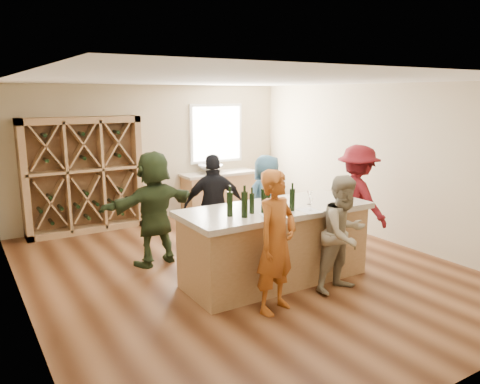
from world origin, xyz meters
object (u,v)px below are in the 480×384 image
tasting_counter_base (275,246)px  wine_bottle_a (230,204)px  wine_bottle_e (268,202)px  person_near_left (276,242)px  wine_bottle_c (252,203)px  person_near_right (344,234)px  wine_bottle_b (245,205)px  wine_rack (83,175)px  person_far_left (154,208)px  wine_bottle_d (264,201)px  person_far_mid (214,206)px  wine_bottle_f (292,200)px  person_far_right (267,200)px  sink (211,169)px  person_server (357,200)px

tasting_counter_base → wine_bottle_a: size_ratio=8.18×
wine_bottle_e → person_near_left: 0.78m
wine_bottle_c → wine_bottle_a: bearing=174.7°
person_near_right → wine_bottle_e: bearing=136.7°
tasting_counter_base → wine_bottle_b: wine_bottle_b is taller
wine_rack → wine_bottle_e: wine_rack is taller
tasting_counter_base → person_far_left: (-1.19, 1.53, 0.39)m
tasting_counter_base → person_near_right: size_ratio=1.64×
wine_rack → person_near_right: wine_rack is taller
tasting_counter_base → wine_bottle_d: size_ratio=7.98×
wine_bottle_e → person_near_left: size_ratio=0.15×
wine_bottle_c → person_far_mid: bearing=80.7°
wine_bottle_b → wine_bottle_f: bearing=-3.1°
person_far_left → wine_bottle_d: bearing=106.2°
wine_bottle_b → person_near_left: size_ratio=0.19×
wine_rack → wine_bottle_d: bearing=-71.9°
tasting_counter_base → person_near_left: bearing=-125.5°
tasting_counter_base → wine_bottle_f: (0.05, -0.30, 0.73)m
wine_bottle_e → wine_bottle_b: bearing=-167.0°
wine_bottle_c → person_near_right: (1.05, -0.63, -0.42)m
wine_bottle_b → person_far_right: (1.50, 1.65, -0.45)m
sink → wine_bottle_b: bearing=-112.6°
wine_bottle_a → tasting_counter_base: bearing=7.9°
wine_bottle_b → person_far_mid: 1.70m
tasting_counter_base → person_server: 1.87m
wine_rack → tasting_counter_base: bearing=-66.6°
tasting_counter_base → person_far_left: person_far_left is taller
tasting_counter_base → wine_bottle_e: bearing=-146.6°
person_far_left → wine_bottle_c: bearing=102.9°
sink → person_near_right: (-0.46, -4.59, -0.22)m
wine_bottle_a → person_far_mid: (0.56, 1.44, -0.40)m
wine_bottle_f → sink: bearing=76.7°
person_near_left → person_far_right: size_ratio=1.10×
wine_bottle_d → wine_bottle_e: (0.10, 0.05, -0.03)m
wine_bottle_d → person_near_right: (0.90, -0.57, -0.45)m
person_near_right → wine_bottle_f: person_near_right is taller
wine_bottle_b → wine_bottle_e: wine_bottle_b is taller
person_near_right → person_server: 1.61m
wine_bottle_a → wine_bottle_c: 0.32m
person_far_right → wine_rack: bearing=-51.9°
person_far_mid → wine_bottle_f: size_ratio=5.62×
wine_rack → person_near_left: size_ratio=1.25×
sink → person_server: bearing=-77.5°
person_near_right → person_far_right: size_ratio=0.99×
wine_bottle_a → wine_bottle_f: bearing=-12.4°
person_far_left → person_near_left: bearing=95.4°
sink → person_server: (0.79, -3.59, -0.10)m
wine_bottle_c → person_server: 2.35m
tasting_counter_base → wine_rack: bearing=113.4°
wine_bottle_e → person_far_left: bearing=119.4°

